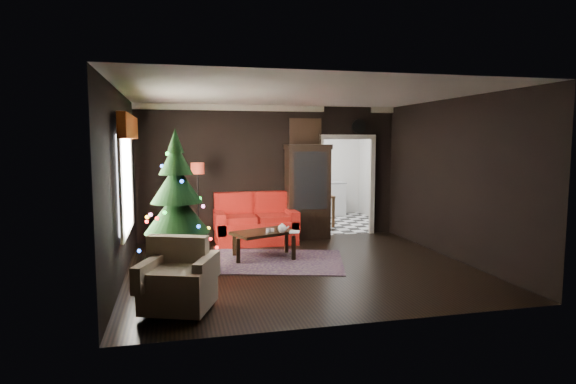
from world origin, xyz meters
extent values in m
plane|color=black|center=(0.00, 0.00, 0.00)|extent=(5.50, 5.50, 0.00)
plane|color=white|center=(0.00, 0.00, 2.80)|extent=(5.50, 5.50, 0.00)
plane|color=black|center=(0.00, 2.50, 1.40)|extent=(5.50, 0.00, 5.50)
plane|color=black|center=(0.00, -2.50, 1.40)|extent=(5.50, 0.00, 5.50)
plane|color=black|center=(-2.75, 0.00, 1.40)|extent=(0.00, 5.50, 5.50)
plane|color=black|center=(2.75, 0.00, 1.40)|extent=(0.00, 5.50, 5.50)
cube|color=white|center=(-2.71, 0.20, 1.45)|extent=(0.05, 1.60, 1.40)
cube|color=#8C3810|center=(-2.63, 0.20, 2.27)|extent=(0.12, 2.10, 0.35)
plane|color=white|center=(1.70, 4.00, 0.00)|extent=(3.00, 3.00, 0.00)
cube|color=white|center=(1.70, 5.45, 1.70)|extent=(0.70, 0.06, 0.70)
cube|color=#473643|center=(-0.37, 0.49, 0.01)|extent=(2.77, 2.32, 0.01)
cylinder|color=white|center=(-0.42, 0.67, 0.51)|extent=(0.09, 0.09, 0.06)
cylinder|color=white|center=(-0.33, 0.68, 0.51)|extent=(0.08, 0.08, 0.06)
imported|color=tan|center=(-0.06, 0.54, 0.60)|extent=(0.17, 0.07, 0.24)
cylinder|color=white|center=(1.95, 2.45, 2.38)|extent=(0.32, 0.32, 0.06)
cube|color=#C37E48|center=(0.75, 2.46, 2.25)|extent=(0.62, 0.05, 0.52)
cube|color=silver|center=(1.70, 5.20, 0.45)|extent=(1.80, 0.60, 0.90)
camera|label=1|loc=(-1.97, -7.39, 2.06)|focal=29.81mm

